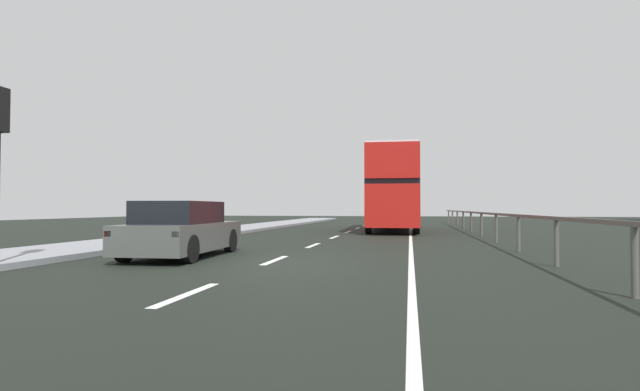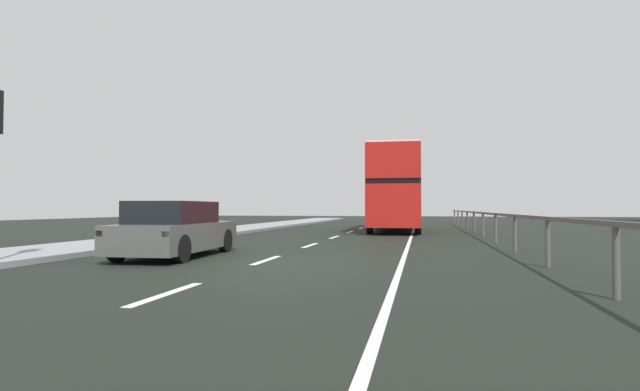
{
  "view_description": "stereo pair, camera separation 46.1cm",
  "coord_description": "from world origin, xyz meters",
  "views": [
    {
      "loc": [
        3.12,
        -10.4,
        1.24
      ],
      "look_at": [
        -0.59,
        9.12,
        1.75
      ],
      "focal_mm": 26.54,
      "sensor_mm": 36.0,
      "label": 1
    },
    {
      "loc": [
        3.58,
        -10.3,
        1.24
      ],
      "look_at": [
        -0.59,
        9.12,
        1.75
      ],
      "focal_mm": 26.54,
      "sensor_mm": 36.0,
      "label": 2
    }
  ],
  "objects": [
    {
      "name": "bridge_side_railing",
      "position": [
        6.13,
        9.0,
        0.86
      ],
      "size": [
        0.1,
        42.0,
        1.05
      ],
      "color": "#4E4D49",
      "rests_on": "ground"
    },
    {
      "name": "double_decker_bus_red",
      "position": [
        2.18,
        15.69,
        2.28
      ],
      "size": [
        2.81,
        10.29,
        4.25
      ],
      "rotation": [
        0.0,
        0.0,
        0.04
      ],
      "color": "#AC1712",
      "rests_on": "ground"
    },
    {
      "name": "near_sidewalk_kerb",
      "position": [
        -6.15,
        0.0,
        0.07
      ],
      "size": [
        2.93,
        80.0,
        0.14
      ],
      "primitive_type": "cube",
      "color": "gray",
      "rests_on": "ground"
    },
    {
      "name": "ground_plane",
      "position": [
        0.0,
        0.0,
        -0.05
      ],
      "size": [
        73.29,
        120.0,
        0.1
      ],
      "primitive_type": "cube",
      "color": "black"
    },
    {
      "name": "lane_paint_markings",
      "position": [
        2.02,
        8.29,
        0.0
      ],
      "size": [
        3.29,
        46.0,
        0.01
      ],
      "color": "silver",
      "rests_on": "ground"
    },
    {
      "name": "hatchback_car_near",
      "position": [
        -2.53,
        0.66,
        0.67
      ],
      "size": [
        1.92,
        4.2,
        1.4
      ],
      "rotation": [
        0.0,
        0.0,
        0.05
      ],
      "color": "#4A4E4B",
      "rests_on": "ground"
    }
  ]
}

